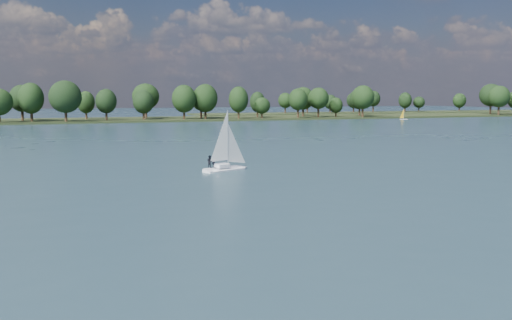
{
  "coord_description": "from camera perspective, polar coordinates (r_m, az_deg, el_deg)",
  "views": [
    {
      "loc": [
        -25.26,
        -21.41,
        9.94
      ],
      "look_at": [
        -1.44,
        40.15,
        2.5
      ],
      "focal_mm": 40.0,
      "sensor_mm": 36.0,
      "label": 1
    }
  ],
  "objects": [
    {
      "name": "far_shore",
      "position": [
        234.99,
        -15.0,
        3.79
      ],
      "size": [
        660.0,
        40.0,
        1.5
      ],
      "primitive_type": "cube",
      "color": "black",
      "rests_on": "ground"
    },
    {
      "name": "far_shore_back",
      "position": [
        337.07,
        12.23,
        4.6
      ],
      "size": [
        220.0,
        30.0,
        1.4
      ],
      "primitive_type": "cube",
      "color": "black",
      "rests_on": "ground"
    },
    {
      "name": "treeline",
      "position": [
        230.29,
        -15.29,
        5.75
      ],
      "size": [
        562.75,
        74.55,
        18.06
      ],
      "color": "black",
      "rests_on": "ground"
    },
    {
      "name": "dinghy_orange",
      "position": [
        249.77,
        14.55,
        4.21
      ],
      "size": [
        3.32,
        2.1,
        4.94
      ],
      "rotation": [
        0.0,
        0.0,
        -0.31
      ],
      "color": "silver",
      "rests_on": "ground"
    },
    {
      "name": "ground",
      "position": [
        124.41,
        -9.38,
        1.76
      ],
      "size": [
        700.0,
        700.0,
        0.0
      ],
      "primitive_type": "plane",
      "color": "#233342",
      "rests_on": "ground"
    },
    {
      "name": "sailboat",
      "position": [
        75.74,
        -3.21,
        0.69
      ],
      "size": [
        6.65,
        4.18,
        8.5
      ],
      "rotation": [
        0.0,
        0.0,
        0.4
      ],
      "color": "white",
      "rests_on": "ground"
    }
  ]
}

